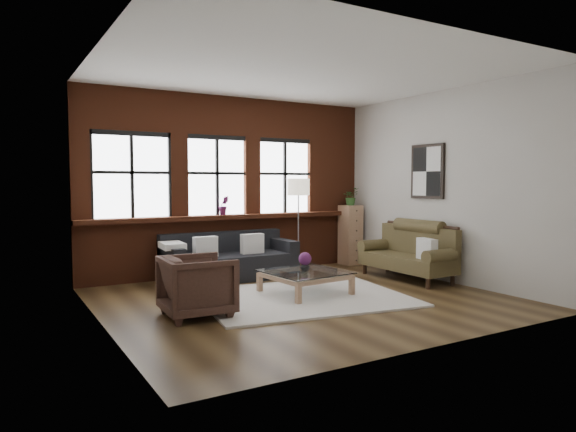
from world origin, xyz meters
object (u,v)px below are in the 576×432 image
armchair (197,286)px  coffee_table (305,283)px  dark_sofa (230,255)px  vintage_settee (406,251)px  vase (305,266)px  drawer_chest (350,235)px  floor_lamp (298,222)px

armchair → coffee_table: bearing=-76.0°
dark_sofa → coffee_table: size_ratio=2.07×
vintage_settee → vase: (-2.14, -0.14, -0.05)m
vase → drawer_chest: 3.02m
dark_sofa → vintage_settee: bearing=-30.9°
vase → floor_lamp: size_ratio=0.08×
coffee_table → vintage_settee: bearing=3.7°
vase → floor_lamp: floor_lamp is taller
dark_sofa → floor_lamp: floor_lamp is taller
dark_sofa → vintage_settee: 3.03m
dark_sofa → floor_lamp: (1.32, -0.10, 0.53)m
dark_sofa → vintage_settee: vintage_settee is taller
coffee_table → vase: 0.25m
dark_sofa → vase: dark_sofa is taller
drawer_chest → floor_lamp: bearing=-166.5°
drawer_chest → dark_sofa: bearing=-175.0°
dark_sofa → floor_lamp: 1.42m
dark_sofa → armchair: dark_sofa is taller
vase → coffee_table: bearing=0.0°
vintage_settee → armchair: size_ratio=2.15×
dark_sofa → drawer_chest: size_ratio=1.89×
dark_sofa → vase: (0.46, -1.69, 0.02)m
dark_sofa → drawer_chest: 2.79m
dark_sofa → coffee_table: bearing=-75.0°
vintage_settee → drawer_chest: size_ratio=1.51×
coffee_table → floor_lamp: bearing=61.6°
vintage_settee → drawer_chest: (0.17, 1.80, 0.12)m
vase → floor_lamp: bearing=61.6°
drawer_chest → floor_lamp: 1.53m
coffee_table → vase: bearing=180.0°
armchair → drawer_chest: 4.73m
vintage_settee → floor_lamp: floor_lamp is taller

